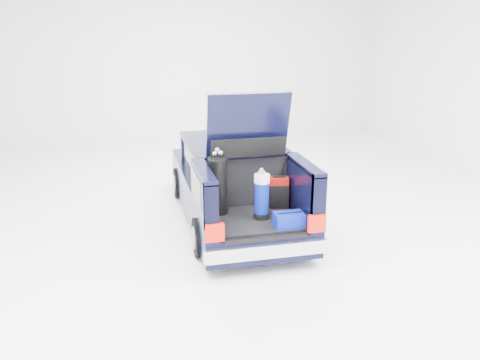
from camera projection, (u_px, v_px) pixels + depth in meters
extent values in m
plane|color=white|center=(234.00, 219.00, 9.30)|extent=(14.00, 14.00, 0.00)
cube|color=black|center=(226.00, 183.00, 9.75)|extent=(1.75, 3.00, 0.70)
cube|color=black|center=(212.00, 166.00, 11.24)|extent=(1.70, 0.30, 0.50)
cube|color=#B5B5BD|center=(211.00, 167.00, 11.39)|extent=(1.72, 0.10, 0.22)
cube|color=black|center=(232.00, 158.00, 9.10)|extent=(1.55, 1.95, 0.54)
cube|color=black|center=(232.00, 143.00, 9.01)|extent=(1.62, 2.05, 0.06)
cube|color=black|center=(255.00, 234.00, 7.80)|extent=(1.75, 1.30, 0.40)
cube|color=black|center=(255.00, 220.00, 7.75)|extent=(1.32, 1.18, 0.05)
cube|color=black|center=(204.00, 200.00, 7.44)|extent=(0.20, 1.30, 0.85)
cube|color=black|center=(304.00, 192.00, 7.78)|extent=(0.20, 1.30, 0.85)
cube|color=black|center=(203.00, 171.00, 7.31)|extent=(0.20, 1.30, 0.06)
cube|color=black|center=(305.00, 165.00, 7.65)|extent=(0.20, 1.30, 0.06)
cube|color=black|center=(245.00, 184.00, 8.19)|extent=(1.36, 0.08, 0.84)
cube|color=#B5B5BD|center=(267.00, 251.00, 7.16)|extent=(1.80, 0.12, 0.20)
cube|color=#AA1007|center=(215.00, 233.00, 6.92)|extent=(0.26, 0.07, 0.26)
cube|color=#AA1007|center=(317.00, 223.00, 7.24)|extent=(0.26, 0.07, 0.26)
cube|color=black|center=(267.00, 238.00, 7.14)|extent=(1.20, 0.06, 0.06)
cube|color=black|center=(248.00, 125.00, 7.73)|extent=(1.28, 0.33, 1.03)
cube|color=black|center=(248.00, 116.00, 7.73)|extent=(0.95, 0.17, 0.54)
cylinder|color=black|center=(179.00, 183.00, 10.37)|extent=(0.20, 0.62, 0.62)
cylinder|color=slate|center=(179.00, 183.00, 10.37)|extent=(0.23, 0.36, 0.36)
cylinder|color=black|center=(257.00, 178.00, 10.73)|extent=(0.20, 0.62, 0.62)
cylinder|color=slate|center=(257.00, 178.00, 10.73)|extent=(0.23, 0.36, 0.36)
cylinder|color=black|center=(201.00, 237.00, 7.77)|extent=(0.20, 0.62, 0.62)
cylinder|color=slate|center=(201.00, 237.00, 7.77)|extent=(0.23, 0.36, 0.36)
cylinder|color=black|center=(302.00, 228.00, 8.13)|extent=(0.20, 0.62, 0.62)
cylinder|color=slate|center=(302.00, 228.00, 8.13)|extent=(0.23, 0.36, 0.36)
cube|color=#7B0A04|center=(278.00, 192.00, 8.15)|extent=(0.35, 0.27, 0.50)
cube|color=black|center=(279.00, 177.00, 8.07)|extent=(0.20, 0.09, 0.03)
cube|color=black|center=(280.00, 197.00, 8.07)|extent=(0.32, 0.09, 0.38)
cylinder|color=black|center=(218.00, 186.00, 7.77)|extent=(0.42, 0.49, 0.96)
cube|color=white|center=(217.00, 181.00, 7.87)|extent=(0.11, 0.06, 0.33)
sphere|color=#99999E|center=(215.00, 154.00, 7.63)|extent=(0.08, 0.08, 0.08)
sphere|color=#99999E|center=(220.00, 153.00, 7.59)|extent=(0.08, 0.08, 0.08)
cylinder|color=black|center=(261.00, 215.00, 7.74)|extent=(0.28, 0.28, 0.09)
cylinder|color=#051281|center=(262.00, 197.00, 7.65)|extent=(0.26, 0.26, 0.50)
cylinder|color=white|center=(262.00, 179.00, 7.56)|extent=(0.28, 0.28, 0.13)
sphere|color=#99999E|center=(263.00, 172.00, 7.56)|extent=(0.06, 0.06, 0.06)
sphere|color=#99999E|center=(261.00, 170.00, 7.56)|extent=(0.06, 0.06, 0.06)
cube|color=#051281|center=(289.00, 220.00, 7.41)|extent=(0.43, 0.28, 0.21)
cylinder|color=black|center=(289.00, 213.00, 7.38)|extent=(0.38, 0.02, 0.02)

